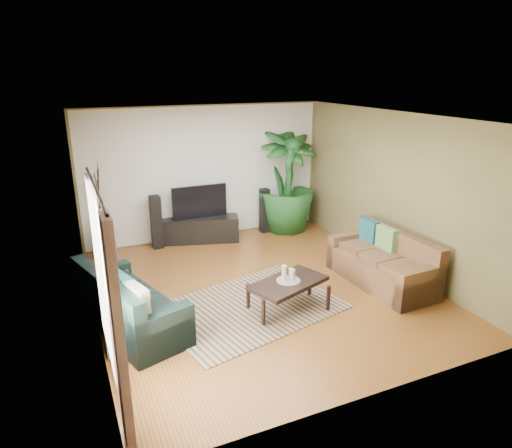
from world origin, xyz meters
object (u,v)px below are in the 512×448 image
sofa_left (130,299)px  side_table (109,285)px  coffee_table (288,295)px  vase (103,232)px  television (200,202)px  speaker_right (264,211)px  pedestal (105,250)px  potted_plant (287,181)px  speaker_left (156,222)px  tv_stand (201,229)px  sofa_right (382,259)px

sofa_left → side_table: 0.98m
coffee_table → side_table: size_ratio=2.22×
sofa_left → coffee_table: bearing=-118.1°
sofa_left → vase: sofa_left is taller
television → speaker_right: size_ratio=1.17×
pedestal → speaker_right: bearing=3.4°
speaker_right → potted_plant: potted_plant is taller
vase → speaker_left: bearing=11.1°
pedestal → side_table: bearing=-94.5°
tv_stand → vase: bearing=-157.9°
sofa_left → pedestal: 2.63m
speaker_left → speaker_right: 2.32m
speaker_right → speaker_left: bearing=179.1°
coffee_table → television: (-0.32, 3.23, 0.61)m
side_table → tv_stand: bearing=42.7°
speaker_right → television: bearing=179.1°
speaker_left → side_table: (-1.14, -1.87, -0.27)m
sofa_left → potted_plant: potted_plant is taller
coffee_table → pedestal: size_ratio=3.05×
sofa_right → vase: (-4.01, 2.87, 0.11)m
pedestal → speaker_left: bearing=11.1°
tv_stand → speaker_left: bearing=-163.8°
sofa_right → speaker_right: (-0.68, 3.07, 0.05)m
coffee_table → speaker_left: speaker_left is taller
speaker_left → side_table: 2.21m
tv_stand → potted_plant: size_ratio=0.70×
pedestal → potted_plant: bearing=2.1°
tv_stand → television: television is taller
speaker_left → potted_plant: 2.87m
speaker_left → pedestal: (-1.01, -0.20, -0.34)m
sofa_right → speaker_right: speaker_right is taller
tv_stand → speaker_right: size_ratio=1.60×
sofa_left → television: 3.39m
tv_stand → side_table: (-2.03, -1.87, -0.00)m
speaker_right → vase: speaker_right is taller
sofa_right → speaker_left: size_ratio=1.77×
tv_stand → vase: (-1.90, -0.20, 0.28)m
side_table → potted_plant: bearing=24.6°
sofa_right → vase: bearing=-127.9°
coffee_table → speaker_right: (1.11, 3.23, 0.25)m
tv_stand → speaker_right: (1.43, 0.00, 0.22)m
sofa_left → potted_plant: 4.71m
speaker_left → pedestal: 1.09m
speaker_left → potted_plant: (2.81, -0.06, 0.55)m
sofa_left → speaker_left: speaker_left is taller
speaker_right → pedestal: bearing=-177.5°
coffee_table → tv_stand: bearing=75.9°
speaker_right → side_table: speaker_right is taller
television → speaker_left: television is taller
tv_stand → potted_plant: (1.92, -0.06, 0.83)m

